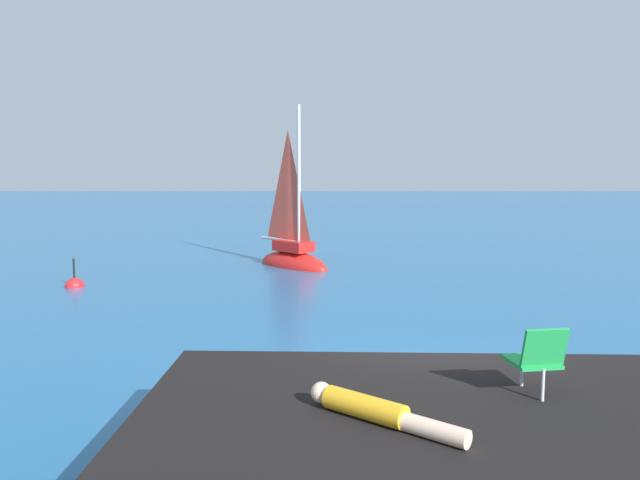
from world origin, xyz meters
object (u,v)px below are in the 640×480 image
Objects in this scene: sailboat_near at (294,257)px; person_sunbather at (377,411)px; beach_chair at (538,357)px; marker_buoy at (76,287)px.

person_sunbather is (1.50, -16.06, 0.84)m from sailboat_near.
person_sunbather is 1.95m from beach_chair.
beach_chair is 15.11m from marker_buoy.
sailboat_near is at bearing 31.05° from marker_buoy.
person_sunbather is 1.29× the size of marker_buoy.
beach_chair is 0.71× the size of marker_buoy.
sailboat_near is 5.48× the size of marker_buoy.
sailboat_near is 7.34m from marker_buoy.
person_sunbather is 14.58m from marker_buoy.
person_sunbather is at bearing -57.64° from marker_buoy.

